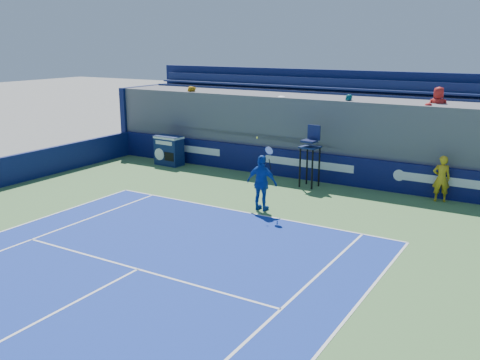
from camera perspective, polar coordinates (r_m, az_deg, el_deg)
The scene contains 6 objects.
ball_person at distance 20.68m, azimuth 20.69°, elevation 0.14°, with size 0.63×0.41×1.71m, color gold.
back_hoarding at distance 22.64m, azimuth 7.34°, elevation 1.47°, with size 20.40×0.21×1.20m.
match_clock at distance 25.40m, azimuth -7.58°, elevation 3.23°, with size 1.35×0.79×1.40m.
umpire_chair at distance 21.40m, azimuth 7.53°, elevation 3.25°, with size 0.77×0.77×2.48m.
tennis_player at distance 18.32m, azimuth 2.36°, elevation -0.31°, with size 1.14×0.48×2.57m.
stadium_seating at distance 24.25m, azimuth 9.41°, elevation 5.26°, with size 21.00×4.05×4.40m.
Camera 1 is at (8.80, -3.12, 5.70)m, focal length 40.00 mm.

